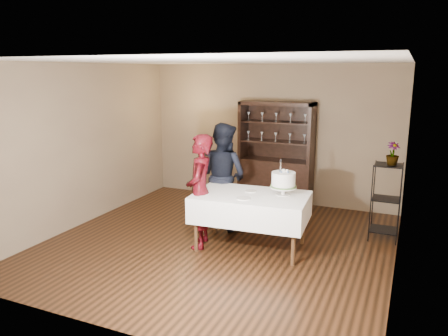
# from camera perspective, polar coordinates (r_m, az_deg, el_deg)

# --- Properties ---
(floor) EXTENTS (5.00, 5.00, 0.00)m
(floor) POSITION_cam_1_polar(r_m,az_deg,el_deg) (6.74, -0.75, -9.80)
(floor) COLOR black
(floor) RESTS_ON ground
(ceiling) EXTENTS (5.00, 5.00, 0.00)m
(ceiling) POSITION_cam_1_polar(r_m,az_deg,el_deg) (6.23, -0.82, 13.82)
(ceiling) COLOR white
(ceiling) RESTS_ON back_wall
(back_wall) EXTENTS (5.00, 0.02, 2.70)m
(back_wall) POSITION_cam_1_polar(r_m,az_deg,el_deg) (8.65, 6.09, 4.45)
(back_wall) COLOR brown
(back_wall) RESTS_ON floor
(wall_left) EXTENTS (0.02, 5.00, 2.70)m
(wall_left) POSITION_cam_1_polar(r_m,az_deg,el_deg) (7.71, -17.98, 2.90)
(wall_left) COLOR brown
(wall_left) RESTS_ON floor
(wall_right) EXTENTS (0.02, 5.00, 2.70)m
(wall_right) POSITION_cam_1_polar(r_m,az_deg,el_deg) (5.80, 22.32, -0.48)
(wall_right) COLOR brown
(wall_right) RESTS_ON floor
(china_hutch) EXTENTS (1.40, 0.48, 2.00)m
(china_hutch) POSITION_cam_1_polar(r_m,az_deg,el_deg) (8.49, 6.76, -0.44)
(china_hutch) COLOR black
(china_hutch) RESTS_ON floor
(plant_etagere) EXTENTS (0.42, 0.42, 1.20)m
(plant_etagere) POSITION_cam_1_polar(r_m,az_deg,el_deg) (7.14, 20.40, -3.78)
(plant_etagere) COLOR black
(plant_etagere) RESTS_ON floor
(cake_table) EXTENTS (1.70, 1.12, 0.82)m
(cake_table) POSITION_cam_1_polar(r_m,az_deg,el_deg) (6.39, 3.52, -5.13)
(cake_table) COLOR white
(cake_table) RESTS_ON floor
(woman) EXTENTS (0.57, 0.71, 1.69)m
(woman) POSITION_cam_1_polar(r_m,az_deg,el_deg) (6.40, -3.16, -3.05)
(woman) COLOR #350704
(woman) RESTS_ON floor
(man) EXTENTS (1.01, 0.88, 1.75)m
(man) POSITION_cam_1_polar(r_m,az_deg,el_deg) (7.20, -0.12, -0.99)
(man) COLOR black
(man) RESTS_ON floor
(cake) EXTENTS (0.44, 0.44, 0.53)m
(cake) POSITION_cam_1_polar(r_m,az_deg,el_deg) (6.30, 7.77, -1.66)
(cake) COLOR silver
(cake) RESTS_ON cake_table
(plate_near) EXTENTS (0.23, 0.23, 0.01)m
(plate_near) POSITION_cam_1_polar(r_m,az_deg,el_deg) (6.11, 2.59, -3.99)
(plate_near) COLOR silver
(plate_near) RESTS_ON cake_table
(plate_far) EXTENTS (0.20, 0.20, 0.01)m
(plate_far) POSITION_cam_1_polar(r_m,az_deg,el_deg) (6.47, 3.54, -3.03)
(plate_far) COLOR silver
(plate_far) RESTS_ON cake_table
(potted_plant) EXTENTS (0.26, 0.26, 0.35)m
(potted_plant) POSITION_cam_1_polar(r_m,az_deg,el_deg) (6.97, 21.18, 1.76)
(potted_plant) COLOR #456B33
(potted_plant) RESTS_ON plant_etagere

